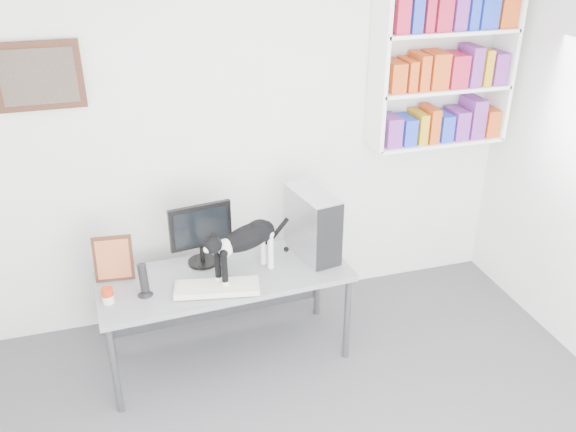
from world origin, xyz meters
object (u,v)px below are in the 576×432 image
at_px(desk, 227,317).
at_px(soup_can, 108,296).
at_px(keyboard, 217,287).
at_px(pc_tower, 312,224).
at_px(cat, 246,250).
at_px(bookshelf, 444,60).
at_px(speaker, 144,279).
at_px(monitor, 201,234).
at_px(leaning_print, 113,258).

xyz_separation_m(desk, soup_can, (-0.74, -0.11, 0.39)).
distance_m(keyboard, pc_tower, 0.79).
distance_m(desk, cat, 0.55).
bearing_deg(pc_tower, soup_can, 178.21).
xyz_separation_m(bookshelf, cat, (-1.59, -0.55, -0.98)).
bearing_deg(speaker, keyboard, -23.37).
bearing_deg(bookshelf, pc_tower, -159.96).
bearing_deg(monitor, speaker, -154.33).
bearing_deg(speaker, desk, -3.34).
bearing_deg(monitor, leaning_print, 173.96).
distance_m(leaning_print, cat, 0.85).
distance_m(monitor, leaning_print, 0.57).
relative_size(desk, monitor, 3.67).
bearing_deg(keyboard, leaning_print, 161.95).
bearing_deg(monitor, desk, -66.74).
xyz_separation_m(keyboard, leaning_print, (-0.60, 0.33, 0.13)).
xyz_separation_m(pc_tower, leaning_print, (-1.31, 0.06, -0.08)).
bearing_deg(keyboard, soup_can, -174.34).
xyz_separation_m(bookshelf, monitor, (-1.84, -0.32, -0.95)).
relative_size(bookshelf, desk, 0.76).
distance_m(pc_tower, soup_can, 1.40).
bearing_deg(pc_tower, monitor, 163.00).
xyz_separation_m(speaker, leaning_print, (-0.17, 0.25, 0.04)).
distance_m(keyboard, speaker, 0.45).
distance_m(bookshelf, leaning_print, 2.64).
relative_size(monitor, leaning_print, 1.46).
bearing_deg(desk, speaker, -173.02).
height_order(pc_tower, cat, pc_tower).
bearing_deg(leaning_print, soup_can, -95.86).
distance_m(desk, pc_tower, 0.86).
height_order(desk, speaker, speaker).
relative_size(keyboard, speaker, 2.35).
distance_m(bookshelf, keyboard, 2.25).
distance_m(pc_tower, leaning_print, 1.32).
distance_m(bookshelf, desk, 2.35).
xyz_separation_m(keyboard, pc_tower, (0.71, 0.27, 0.21)).
height_order(keyboard, speaker, speaker).
distance_m(keyboard, cat, 0.30).
xyz_separation_m(leaning_print, soup_can, (-0.06, -0.27, -0.10)).
bearing_deg(bookshelf, keyboard, -159.81).
relative_size(leaning_print, soup_can, 2.97).
relative_size(desk, leaning_print, 5.35).
bearing_deg(pc_tower, keyboard, -170.09).
bearing_deg(desk, keyboard, -118.77).
height_order(keyboard, leaning_print, leaning_print).
bearing_deg(speaker, monitor, 20.76).
bearing_deg(bookshelf, soup_can, -166.10).
xyz_separation_m(monitor, soup_can, (-0.62, -0.29, -0.17)).
xyz_separation_m(monitor, speaker, (-0.40, -0.27, -0.11)).
xyz_separation_m(keyboard, cat, (0.22, 0.11, 0.17)).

